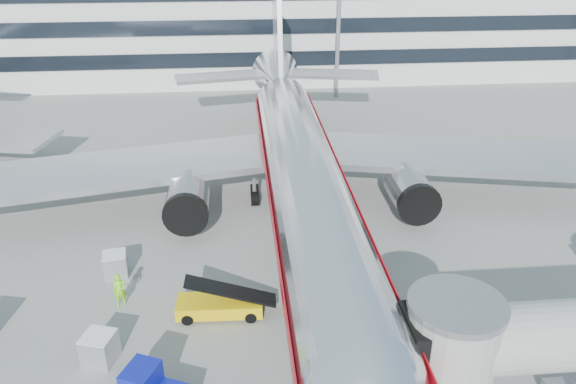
{
  "coord_description": "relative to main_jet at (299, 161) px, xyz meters",
  "views": [
    {
      "loc": [
        -4.2,
        -25.44,
        19.95
      ],
      "look_at": [
        -1.2,
        7.18,
        4.0
      ],
      "focal_mm": 35.0,
      "sensor_mm": 36.0,
      "label": 1
    }
  ],
  "objects": [
    {
      "name": "ground",
      "position": [
        0.0,
        -11.72,
        -4.23
      ],
      "size": [
        180.0,
        180.0,
        0.0
      ],
      "primitive_type": "plane",
      "color": "gray",
      "rests_on": "ground"
    },
    {
      "name": "lead_in_line",
      "position": [
        0.0,
        -1.72,
        -4.23
      ],
      "size": [
        0.25,
        70.0,
        0.01
      ],
      "primitive_type": "cube",
      "color": "#E8A80C",
      "rests_on": "ground"
    },
    {
      "name": "main_jet",
      "position": [
        0.0,
        0.0,
        0.0
      ],
      "size": [
        50.95,
        48.7,
        16.06
      ],
      "color": "silver",
      "rests_on": "ground"
    },
    {
      "name": "terminal",
      "position": [
        0.0,
        46.23,
        3.57
      ],
      "size": [
        150.0,
        24.25,
        15.6
      ],
      "color": "silver",
      "rests_on": "ground"
    },
    {
      "name": "belt_loader",
      "position": [
        -5.67,
        -11.63,
        -3.56
      ],
      "size": [
        5.03,
        1.97,
        2.39
      ],
      "color": "#E0B609",
      "rests_on": "ground"
    },
    {
      "name": "cargo_container_right",
      "position": [
        -12.17,
        -7.07,
        -3.49
      ],
      "size": [
        1.6,
        1.6,
        1.48
      ],
      "color": "#AFB1B6",
      "rests_on": "ground"
    },
    {
      "name": "cargo_container_front",
      "position": [
        -11.55,
        -14.75,
        -3.44
      ],
      "size": [
        1.84,
        1.84,
        1.57
      ],
      "color": "#AFB1B6",
      "rests_on": "ground"
    },
    {
      "name": "ramp_worker",
      "position": [
        -11.32,
        -10.22,
        -3.23
      ],
      "size": [
        0.85,
        0.68,
        2.02
      ],
      "primitive_type": "imported",
      "rotation": [
        0.0,
        0.0,
        0.3
      ],
      "color": "#80F119",
      "rests_on": "ground"
    }
  ]
}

